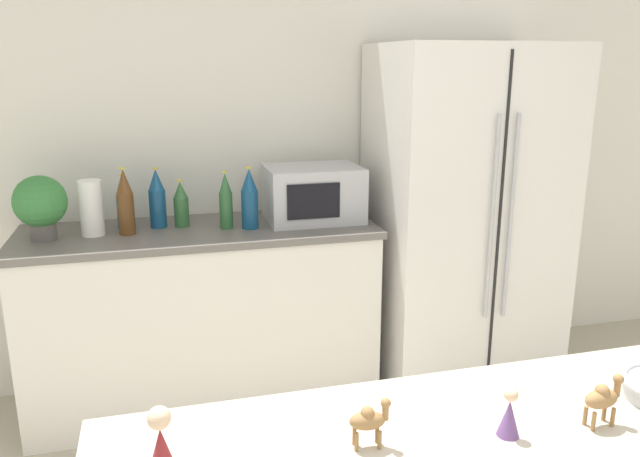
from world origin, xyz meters
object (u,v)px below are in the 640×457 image
object	(u,v)px
refrigerator	(463,219)
back_bottle_5	(125,203)
camel_figurine	(369,419)
camel_figurine_second	(603,397)
wise_man_figurine_purple	(162,452)
back_bottle_3	(226,201)
back_bottle_4	(124,203)
back_bottle_2	(157,199)
wise_man_figurine_crimson	(509,415)
microwave	(313,193)
back_bottle_0	(181,204)
potted_plant	(40,204)
back_bottle_1	(250,199)
paper_towel_roll	(91,208)

from	to	relation	value
refrigerator	back_bottle_5	distance (m)	1.75
camel_figurine	camel_figurine_second	world-z (taller)	camel_figurine_second
back_bottle_5	wise_man_figurine_purple	bearing A→B (deg)	-86.27
back_bottle_3	back_bottle_4	size ratio (longest dim) A/B	1.05
back_bottle_2	wise_man_figurine_crimson	bearing A→B (deg)	-70.55
microwave	back_bottle_5	xyz separation A→B (m)	(-0.92, -0.04, 0.01)
back_bottle_4	camel_figurine_second	distance (m)	2.35
wise_man_figurine_crimson	wise_man_figurine_purple	xyz separation A→B (m)	(-0.74, 0.03, 0.02)
microwave	camel_figurine	xyz separation A→B (m)	(-0.37, -1.94, -0.08)
back_bottle_3	back_bottle_0	bearing A→B (deg)	156.15
potted_plant	back_bottle_0	world-z (taller)	potted_plant
back_bottle_5	back_bottle_3	bearing A→B (deg)	-1.11
microwave	back_bottle_5	distance (m)	0.93
potted_plant	back_bottle_1	distance (m)	0.96
camel_figurine_second	potted_plant	bearing A→B (deg)	126.70
back_bottle_3	wise_man_figurine_purple	world-z (taller)	back_bottle_3
back_bottle_0	wise_man_figurine_crimson	xyz separation A→B (m)	(0.61, -2.02, -0.07)
back_bottle_1	wise_man_figurine_crimson	world-z (taller)	back_bottle_1
back_bottle_0	back_bottle_2	size ratio (longest dim) A/B	0.78
microwave	wise_man_figurine_crimson	world-z (taller)	microwave
potted_plant	paper_towel_roll	bearing A→B (deg)	6.07
paper_towel_roll	back_bottle_4	bearing A→B (deg)	32.47
back_bottle_4	wise_man_figurine_crimson	xyz separation A→B (m)	(0.88, -2.06, -0.08)
back_bottle_0	camel_figurine	bearing A→B (deg)	-81.55
potted_plant	camel_figurine	bearing A→B (deg)	-64.06
paper_towel_roll	back_bottle_0	bearing A→B (deg)	8.15
back_bottle_5	wise_man_figurine_purple	size ratio (longest dim) A/B	1.90
paper_towel_roll	microwave	bearing A→B (deg)	0.93
back_bottle_1	camel_figurine_second	world-z (taller)	back_bottle_1
refrigerator	camel_figurine	distance (m)	2.20
wise_man_figurine_purple	back_bottle_3	bearing A→B (deg)	79.73
potted_plant	back_bottle_2	world-z (taller)	same
camel_figurine_second	wise_man_figurine_crimson	world-z (taller)	camel_figurine_second
refrigerator	wise_man_figurine_purple	bearing A→B (deg)	-130.92
microwave	back_bottle_3	xyz separation A→B (m)	(-0.45, -0.05, -0.00)
paper_towel_roll	back_bottle_2	xyz separation A→B (m)	(0.30, 0.07, 0.01)
back_bottle_0	paper_towel_roll	bearing A→B (deg)	-171.85
back_bottle_1	camel_figurine_second	distance (m)	1.99
paper_towel_roll	camel_figurine	distance (m)	2.05
back_bottle_3	paper_towel_roll	bearing A→B (deg)	176.89
paper_towel_roll	back_bottle_5	bearing A→B (deg)	-9.08
paper_towel_roll	back_bottle_0	distance (m)	0.42
back_bottle_0	microwave	bearing A→B (deg)	-3.60
camel_figurine_second	wise_man_figurine_crimson	xyz separation A→B (m)	(-0.22, 0.02, -0.02)
back_bottle_3	wise_man_figurine_crimson	bearing A→B (deg)	-78.43
camel_figurine	wise_man_figurine_purple	world-z (taller)	wise_man_figurine_purple
potted_plant	back_bottle_4	size ratio (longest dim) A/B	1.10
back_bottle_1	back_bottle_4	world-z (taller)	back_bottle_1
wise_man_figurine_purple	back_bottle_2	bearing A→B (deg)	89.39
back_bottle_0	wise_man_figurine_purple	xyz separation A→B (m)	(-0.13, -2.00, -0.04)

